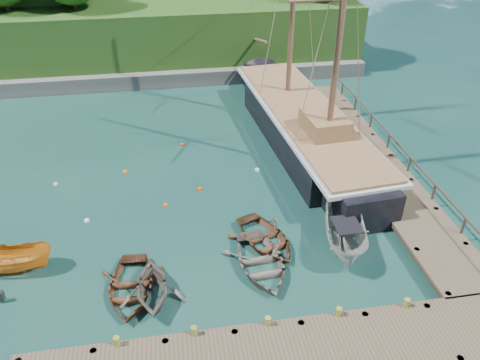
% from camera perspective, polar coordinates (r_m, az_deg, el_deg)
% --- Properties ---
extents(ground, '(160.00, 160.00, 0.00)m').
position_cam_1_polar(ground, '(23.71, -4.08, -9.28)').
color(ground, '#133B37').
rests_on(ground, ground).
extents(dock_near, '(20.00, 3.20, 1.10)m').
position_cam_1_polar(dock_near, '(19.32, 4.31, -20.70)').
color(dock_near, '#4D3F2B').
rests_on(dock_near, ground).
extents(dock_east, '(3.20, 24.00, 1.10)m').
position_cam_1_polar(dock_east, '(31.62, 15.72, 2.50)').
color(dock_east, '#4D3F2B').
rests_on(dock_east, ground).
extents(bollard_0, '(0.26, 0.26, 0.45)m').
position_cam_1_polar(bollard_0, '(20.44, -14.44, -19.91)').
color(bollard_0, olive).
rests_on(bollard_0, ground).
extents(bollard_1, '(0.26, 0.26, 0.45)m').
position_cam_1_polar(bollard_1, '(20.24, -5.50, -19.32)').
color(bollard_1, olive).
rests_on(bollard_1, ground).
extents(bollard_2, '(0.26, 0.26, 0.45)m').
position_cam_1_polar(bollard_2, '(20.48, 3.34, -18.29)').
color(bollard_2, olive).
rests_on(bollard_2, ground).
extents(bollard_3, '(0.26, 0.26, 0.45)m').
position_cam_1_polar(bollard_3, '(21.15, 11.67, -16.93)').
color(bollard_3, olive).
rests_on(bollard_3, ground).
extents(bollard_4, '(0.26, 0.26, 0.45)m').
position_cam_1_polar(bollard_4, '(22.21, 19.23, -15.39)').
color(bollard_4, olive).
rests_on(bollard_4, ground).
extents(rowboat_0, '(3.26, 4.38, 0.87)m').
position_cam_1_polar(rowboat_0, '(22.53, -13.17, -13.17)').
color(rowboat_0, brown).
rests_on(rowboat_0, ground).
extents(rowboat_1, '(3.11, 3.57, 1.83)m').
position_cam_1_polar(rowboat_1, '(22.08, -10.53, -13.98)').
color(rowboat_1, '#645C51').
rests_on(rowboat_1, ground).
extents(rowboat_2, '(4.30, 5.00, 0.87)m').
position_cam_1_polar(rowboat_2, '(24.40, 3.12, -7.75)').
color(rowboat_2, brown).
rests_on(rowboat_2, ground).
extents(rowboat_3, '(3.65, 4.83, 0.94)m').
position_cam_1_polar(rowboat_3, '(23.10, 2.53, -10.64)').
color(rowboat_3, '#6B6057').
rests_on(rowboat_3, ground).
extents(motorboat_orange, '(4.01, 1.78, 1.51)m').
position_cam_1_polar(motorboat_orange, '(25.40, -25.65, -9.84)').
color(motorboat_orange, orange).
rests_on(motorboat_orange, ground).
extents(cabin_boat_white, '(3.15, 5.57, 2.03)m').
position_cam_1_polar(cabin_boat_white, '(24.79, 12.48, -7.90)').
color(cabin_boat_white, beige).
rests_on(cabin_boat_white, ground).
extents(schooner, '(6.40, 26.56, 19.28)m').
position_cam_1_polar(schooner, '(32.86, 7.86, 6.02)').
color(schooner, black).
rests_on(schooner, ground).
extents(mooring_buoy_0, '(0.32, 0.32, 0.32)m').
position_cam_1_polar(mooring_buoy_0, '(27.14, -18.15, -4.78)').
color(mooring_buoy_0, white).
rests_on(mooring_buoy_0, ground).
extents(mooring_buoy_1, '(0.31, 0.31, 0.31)m').
position_cam_1_polar(mooring_buoy_1, '(27.25, -9.06, -3.13)').
color(mooring_buoy_1, '#F04F11').
rests_on(mooring_buoy_1, ground).
extents(mooring_buoy_2, '(0.32, 0.32, 0.32)m').
position_cam_1_polar(mooring_buoy_2, '(28.35, -4.90, -1.17)').
color(mooring_buoy_2, '#F74500').
rests_on(mooring_buoy_2, ground).
extents(mooring_buoy_3, '(0.33, 0.33, 0.33)m').
position_cam_1_polar(mooring_buoy_3, '(30.08, 2.11, 1.18)').
color(mooring_buoy_3, white).
rests_on(mooring_buoy_3, ground).
extents(mooring_buoy_4, '(0.35, 0.35, 0.35)m').
position_cam_1_polar(mooring_buoy_4, '(30.73, -13.80, 0.90)').
color(mooring_buoy_4, orange).
rests_on(mooring_buoy_4, ground).
extents(mooring_buoy_5, '(0.34, 0.34, 0.34)m').
position_cam_1_polar(mooring_buoy_5, '(33.14, -7.07, 4.23)').
color(mooring_buoy_5, red).
rests_on(mooring_buoy_5, ground).
extents(mooring_buoy_6, '(0.30, 0.30, 0.30)m').
position_cam_1_polar(mooring_buoy_6, '(30.84, -21.55, -0.53)').
color(mooring_buoy_6, silver).
rests_on(mooring_buoy_6, ground).
extents(headland, '(51.00, 19.31, 12.90)m').
position_cam_1_polar(headland, '(51.24, -23.65, 19.08)').
color(headland, '#474744').
rests_on(headland, ground).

